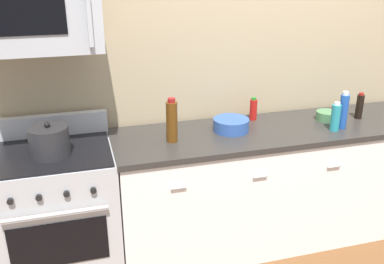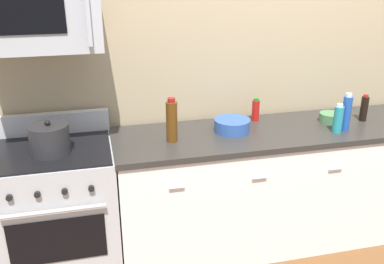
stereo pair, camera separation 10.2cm
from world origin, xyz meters
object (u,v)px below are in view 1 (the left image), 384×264
at_px(range_oven, 60,213).
at_px(stockpot, 49,141).
at_px(bottle_hot_sauce_red, 253,109).
at_px(bottle_dish_soap, 335,117).
at_px(bowl_green_glaze, 327,115).
at_px(bottle_soy_sauce_dark, 360,106).
at_px(bottle_soda_blue, 343,111).
at_px(bottle_wine_amber, 172,121).
at_px(bowl_blue_mixing, 231,124).
at_px(microwave, 34,16).

distance_m(range_oven, stockpot, 0.55).
bearing_deg(range_oven, stockpot, -90.00).
bearing_deg(bottle_hot_sauce_red, stockpot, -169.91).
xyz_separation_m(bottle_dish_soap, bowl_green_glaze, (0.07, 0.21, -0.06)).
xyz_separation_m(bottle_soy_sauce_dark, bottle_soda_blue, (-0.25, -0.15, 0.03)).
xyz_separation_m(range_oven, bottle_wine_amber, (0.78, -0.04, 0.59)).
xyz_separation_m(bottle_hot_sauce_red, stockpot, (-1.46, -0.26, 0.01)).
distance_m(bottle_wine_amber, bowl_blue_mixing, 0.46).
distance_m(microwave, bowl_blue_mixing, 1.45).
bearing_deg(bottle_hot_sauce_red, bowl_blue_mixing, -144.65).
xyz_separation_m(range_oven, bowl_green_glaze, (2.00, 0.05, 0.49)).
distance_m(range_oven, bottle_wine_amber, 0.98).
height_order(bottle_soda_blue, bowl_green_glaze, bottle_soda_blue).
xyz_separation_m(range_oven, bottle_soda_blue, (2.01, -0.13, 0.58)).
xyz_separation_m(range_oven, bowl_blue_mixing, (1.22, 0.04, 0.50)).
relative_size(bottle_wine_amber, bowl_green_glaze, 1.86).
bearing_deg(microwave, bottle_wine_amber, -6.17).
relative_size(bottle_soy_sauce_dark, bottle_dish_soap, 0.97).
distance_m(microwave, stockpot, 0.74).
height_order(range_oven, bowl_blue_mixing, range_oven).
bearing_deg(bowl_blue_mixing, bottle_wine_amber, -170.58).
bearing_deg(microwave, bottle_soda_blue, -5.00).
height_order(bottle_soy_sauce_dark, bottle_hot_sauce_red, bottle_soy_sauce_dark).
bearing_deg(bottle_soy_sauce_dark, bottle_soda_blue, -149.15).
distance_m(range_oven, bottle_hot_sauce_red, 1.57).
relative_size(bottle_wine_amber, bottle_dish_soap, 1.43).
distance_m(bottle_hot_sauce_red, bowl_blue_mixing, 0.30).
relative_size(range_oven, bottle_soda_blue, 3.93).
bearing_deg(range_oven, microwave, 89.71).
bearing_deg(bowl_blue_mixing, bottle_soda_blue, -11.92).
bearing_deg(range_oven, bottle_dish_soap, -4.72).
height_order(bottle_dish_soap, bowl_green_glaze, bottle_dish_soap).
bearing_deg(bowl_blue_mixing, bottle_dish_soap, -15.33).
xyz_separation_m(bottle_soda_blue, bottle_wine_amber, (-1.23, 0.09, 0.01)).
bearing_deg(microwave, bottle_dish_soap, -6.04).
bearing_deg(bottle_soy_sauce_dark, bottle_wine_amber, -177.88).
relative_size(bottle_soy_sauce_dark, stockpot, 0.83).
height_order(range_oven, bottle_soy_sauce_dark, bottle_soy_sauce_dark).
relative_size(microwave, bottle_soda_blue, 2.73).
bearing_deg(bottle_hot_sauce_red, bottle_soda_blue, -31.88).
height_order(bottle_wine_amber, bowl_blue_mixing, bottle_wine_amber).
bearing_deg(microwave, bowl_blue_mixing, -0.46).
height_order(bottle_hot_sauce_red, stockpot, stockpot).
xyz_separation_m(bottle_hot_sauce_red, bottle_wine_amber, (-0.69, -0.25, 0.06)).
relative_size(bottle_soda_blue, bottle_dish_soap, 1.30).
bearing_deg(bottle_soda_blue, bowl_green_glaze, 93.23).
distance_m(bottle_hot_sauce_red, bowl_green_glaze, 0.56).
distance_m(microwave, bottle_dish_soap, 2.07).
distance_m(bowl_blue_mixing, stockpot, 1.23).
distance_m(bottle_dish_soap, bowl_blue_mixing, 0.74).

